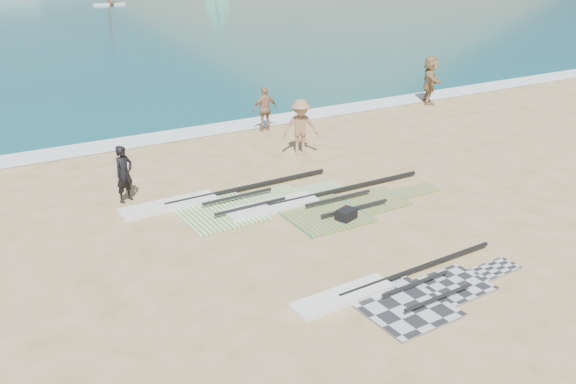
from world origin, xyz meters
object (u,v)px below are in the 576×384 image
rig_green (220,203)px  rig_orange (321,205)px  gear_bag_near (346,215)px  beachgoer_right (430,80)px  beachgoer_back (265,109)px  person_wetsuit (124,174)px  beachgoer_mid (301,127)px  rig_grey (397,293)px

rig_green → rig_orange: size_ratio=1.01×
gear_bag_near → beachgoer_right: bearing=40.1°
rig_orange → beachgoer_back: 6.79m
rig_green → rig_orange: same height
person_wetsuit → beachgoer_mid: beachgoer_mid is taller
beachgoer_right → rig_grey: bearing=165.5°
rig_grey → gear_bag_near: size_ratio=10.60×
beachgoer_right → gear_bag_near: bearing=158.4°
beachgoer_mid → beachgoer_right: 8.17m
rig_green → person_wetsuit: bearing=142.7°
rig_grey → rig_orange: size_ratio=0.86×
beachgoer_back → beachgoer_mid: bearing=87.2°
beachgoer_back → beachgoer_right: (7.46, 0.13, 0.18)m
rig_green → beachgoer_back: size_ratio=3.79×
rig_grey → rig_green: rig_green is taller
rig_orange → person_wetsuit: (-4.24, 2.78, 0.70)m
rig_orange → gear_bag_near: size_ratio=12.32×
rig_orange → gear_bag_near: 1.05m
rig_green → beachgoer_mid: beachgoer_mid is taller
rig_grey → person_wetsuit: bearing=111.2°
beachgoer_mid → beachgoer_back: bearing=107.7°
beachgoer_right → rig_green: bearing=143.2°
person_wetsuit → beachgoer_right: 14.00m
rig_green → beachgoer_back: (3.98, 5.17, 0.73)m
beachgoer_mid → beachgoer_back: size_ratio=1.13×
gear_bag_near → person_wetsuit: (-4.31, 3.82, 0.60)m
rig_grey → beachgoer_right: beachgoer_right is taller
gear_bag_near → beachgoer_mid: beachgoer_mid is taller
rig_green → gear_bag_near: size_ratio=12.47×
gear_bag_near → beachgoer_back: 7.77m
rig_orange → beachgoer_back: (1.76, 6.52, 0.73)m
person_wetsuit → beachgoer_right: bearing=-12.2°
rig_green → beachgoer_back: bearing=50.5°
person_wetsuit → beachgoer_mid: size_ratio=0.85×
beachgoer_mid → beachgoer_right: beachgoer_right is taller
rig_orange → gear_bag_near: gear_bag_near is taller
rig_green → rig_orange: (2.23, -1.35, -0.00)m
gear_bag_near → beachgoer_right: beachgoer_right is taller
beachgoer_mid → gear_bag_near: bearing=-85.9°
beachgoer_mid → beachgoer_back: (0.18, 2.77, -0.10)m
rig_grey → beachgoer_right: 15.00m
gear_bag_near → rig_grey: bearing=-107.5°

